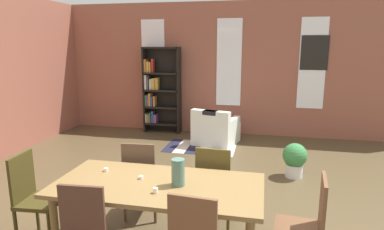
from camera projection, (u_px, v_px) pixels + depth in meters
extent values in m
cube|color=#995643|center=(229.00, 69.00, 7.55)|extent=(8.57, 0.12, 2.95)
cube|color=white|center=(153.00, 62.00, 7.82)|extent=(0.55, 0.02, 1.92)
cube|color=white|center=(229.00, 63.00, 7.46)|extent=(0.55, 0.02, 1.92)
cube|color=white|center=(312.00, 64.00, 7.09)|extent=(0.55, 0.02, 1.92)
cube|color=brown|center=(158.00, 185.00, 3.12)|extent=(1.94, 0.92, 0.04)
cylinder|color=brown|center=(94.00, 197.00, 3.73)|extent=(0.07, 0.07, 0.73)
cylinder|color=brown|center=(252.00, 214.00, 3.37)|extent=(0.07, 0.07, 0.73)
cylinder|color=#4C7266|center=(178.00, 172.00, 3.05)|extent=(0.12, 0.12, 0.25)
cylinder|color=silver|center=(156.00, 191.00, 2.91)|extent=(0.04, 0.04, 0.05)
cylinder|color=silver|center=(141.00, 177.00, 3.22)|extent=(0.04, 0.04, 0.03)
cylinder|color=silver|center=(106.00, 170.00, 3.41)|extent=(0.04, 0.04, 0.03)
cube|color=#4B2E21|center=(82.00, 215.00, 2.68)|extent=(0.38, 0.06, 0.50)
cube|color=#3A3213|center=(41.00, 201.00, 3.45)|extent=(0.43, 0.43, 0.04)
cube|color=#3A3213|center=(22.00, 178.00, 3.42)|extent=(0.06, 0.38, 0.50)
cylinder|color=#3A3213|center=(68.00, 215.00, 3.65)|extent=(0.04, 0.04, 0.43)
cylinder|color=#3A3213|center=(16.00, 230.00, 3.35)|extent=(0.04, 0.04, 0.43)
cylinder|color=#3A3213|center=(37.00, 213.00, 3.70)|extent=(0.04, 0.04, 0.43)
cube|color=brown|center=(192.00, 228.00, 2.49)|extent=(0.38, 0.06, 0.50)
cube|color=brown|center=(143.00, 180.00, 4.00)|extent=(0.43, 0.43, 0.04)
cube|color=brown|center=(138.00, 165.00, 3.77)|extent=(0.38, 0.06, 0.50)
cylinder|color=brown|center=(162.00, 192.00, 4.20)|extent=(0.04, 0.04, 0.43)
cylinder|color=brown|center=(134.00, 191.00, 4.25)|extent=(0.04, 0.04, 0.43)
cylinder|color=brown|center=(155.00, 206.00, 3.85)|extent=(0.04, 0.04, 0.43)
cylinder|color=brown|center=(125.00, 204.00, 3.90)|extent=(0.04, 0.04, 0.43)
cube|color=#4F411C|center=(216.00, 186.00, 3.82)|extent=(0.42, 0.42, 0.04)
cube|color=#4F411C|center=(213.00, 171.00, 3.59)|extent=(0.38, 0.05, 0.50)
cylinder|color=#4F411C|center=(233.00, 200.00, 3.99)|extent=(0.04, 0.04, 0.43)
cylinder|color=#4F411C|center=(204.00, 196.00, 4.09)|extent=(0.04, 0.04, 0.43)
cylinder|color=#4F411C|center=(228.00, 215.00, 3.65)|extent=(0.04, 0.04, 0.43)
cylinder|color=#4F411C|center=(196.00, 210.00, 3.75)|extent=(0.04, 0.04, 0.43)
cube|color=brown|center=(298.00, 230.00, 2.92)|extent=(0.44, 0.44, 0.04)
cube|color=brown|center=(323.00, 207.00, 2.81)|extent=(0.07, 0.38, 0.50)
cube|color=black|center=(145.00, 90.00, 7.82)|extent=(0.04, 0.28, 1.97)
cube|color=black|center=(179.00, 91.00, 7.65)|extent=(0.04, 0.28, 1.97)
cube|color=black|center=(164.00, 90.00, 7.86)|extent=(0.86, 0.01, 1.97)
cube|color=black|center=(163.00, 123.00, 7.90)|extent=(0.82, 0.28, 0.04)
cube|color=white|center=(147.00, 118.00, 7.95)|extent=(0.03, 0.23, 0.21)
cube|color=orange|center=(149.00, 118.00, 7.94)|extent=(0.03, 0.19, 0.19)
cube|color=#33724C|center=(151.00, 117.00, 7.93)|extent=(0.04, 0.17, 0.24)
cube|color=#284C8C|center=(153.00, 117.00, 7.91)|extent=(0.05, 0.14, 0.27)
cube|color=#8C4C8C|center=(155.00, 118.00, 7.91)|extent=(0.03, 0.17, 0.20)
cube|color=#8C4C8C|center=(157.00, 118.00, 7.90)|extent=(0.03, 0.21, 0.19)
cube|color=black|center=(162.00, 107.00, 7.81)|extent=(0.82, 0.28, 0.04)
cube|color=#33724C|center=(147.00, 100.00, 7.86)|extent=(0.04, 0.23, 0.26)
cube|color=#8C4C8C|center=(149.00, 100.00, 7.85)|extent=(0.03, 0.20, 0.25)
cube|color=orange|center=(151.00, 99.00, 7.84)|extent=(0.04, 0.22, 0.31)
cube|color=#284C8C|center=(153.00, 101.00, 7.83)|extent=(0.04, 0.23, 0.22)
cube|color=orange|center=(155.00, 101.00, 7.82)|extent=(0.04, 0.20, 0.24)
cube|color=black|center=(162.00, 90.00, 7.73)|extent=(0.82, 0.28, 0.04)
cube|color=white|center=(147.00, 82.00, 7.77)|extent=(0.04, 0.23, 0.33)
cube|color=#4C4C51|center=(149.00, 82.00, 7.76)|extent=(0.03, 0.23, 0.31)
cube|color=white|center=(151.00, 84.00, 7.76)|extent=(0.05, 0.15, 0.23)
cube|color=gold|center=(153.00, 84.00, 7.75)|extent=(0.03, 0.16, 0.25)
cube|color=gold|center=(155.00, 84.00, 7.74)|extent=(0.03, 0.19, 0.26)
cube|color=orange|center=(156.00, 83.00, 7.73)|extent=(0.04, 0.16, 0.27)
cube|color=gold|center=(158.00, 84.00, 7.72)|extent=(0.03, 0.16, 0.27)
cube|color=black|center=(162.00, 73.00, 7.65)|extent=(0.82, 0.28, 0.04)
cube|color=orange|center=(146.00, 66.00, 7.69)|extent=(0.04, 0.21, 0.30)
cube|color=gold|center=(149.00, 67.00, 7.68)|extent=(0.04, 0.21, 0.24)
cube|color=orange|center=(151.00, 67.00, 7.67)|extent=(0.04, 0.20, 0.24)
cube|color=#B22D28|center=(153.00, 66.00, 7.66)|extent=(0.04, 0.16, 0.30)
cube|color=black|center=(161.00, 48.00, 7.53)|extent=(0.82, 0.28, 0.04)
cube|color=white|center=(216.00, 134.00, 6.98)|extent=(0.97, 0.97, 0.40)
cube|color=white|center=(210.00, 119.00, 6.62)|extent=(0.82, 0.34, 0.35)
cube|color=white|center=(232.00, 123.00, 6.78)|extent=(0.29, 0.73, 0.15)
cube|color=white|center=(201.00, 119.00, 7.07)|extent=(0.29, 0.73, 0.15)
cube|color=black|center=(210.00, 113.00, 6.59)|extent=(0.31, 0.23, 0.08)
cylinder|color=silver|center=(294.00, 170.00, 5.23)|extent=(0.26, 0.26, 0.20)
sphere|color=#387F42|center=(295.00, 155.00, 5.17)|extent=(0.37, 0.37, 0.37)
cube|color=#1E1E33|center=(172.00, 145.00, 6.85)|extent=(0.23, 0.92, 0.01)
cube|color=silver|center=(183.00, 146.00, 6.80)|extent=(0.23, 0.92, 0.01)
cube|color=#1E1E33|center=(195.00, 147.00, 6.75)|extent=(0.23, 0.92, 0.01)
cube|color=silver|center=(206.00, 148.00, 6.71)|extent=(0.23, 0.92, 0.01)
cube|color=#1E1E33|center=(217.00, 148.00, 6.66)|extent=(0.23, 0.92, 0.01)
cube|color=silver|center=(229.00, 149.00, 6.61)|extent=(0.23, 0.92, 0.01)
cube|color=black|center=(314.00, 53.00, 7.03)|extent=(0.56, 0.03, 0.72)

